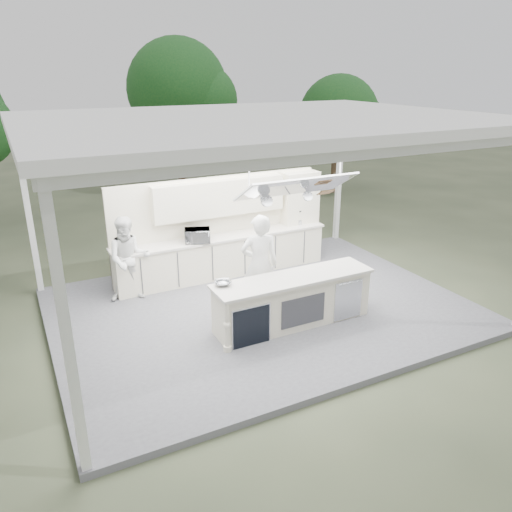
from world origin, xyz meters
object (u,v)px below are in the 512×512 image
back_counter (223,255)px  head_chef (260,265)px  demo_island (292,301)px  sous_chef (129,259)px

back_counter → head_chef: 2.15m
demo_island → back_counter: same height
sous_chef → head_chef: bearing=-29.5°
head_chef → sous_chef: (-2.10, 1.73, -0.11)m
back_counter → sous_chef: 2.30m
head_chef → sous_chef: size_ratio=1.12×
back_counter → head_chef: (-0.13, -2.08, 0.52)m
back_counter → head_chef: head_chef is taller
head_chef → back_counter: bearing=-76.0°
back_counter → demo_island: bearing=-86.4°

